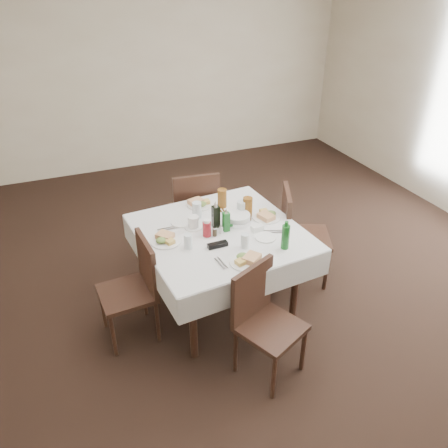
% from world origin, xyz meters
% --- Properties ---
extents(ground_plane, '(7.00, 7.00, 0.00)m').
position_xyz_m(ground_plane, '(0.00, 0.00, 0.00)').
color(ground_plane, black).
extents(room_shell, '(6.04, 7.04, 2.80)m').
position_xyz_m(room_shell, '(0.00, 0.00, 1.71)').
color(room_shell, '#C6B395').
rests_on(room_shell, ground).
extents(dining_table, '(1.37, 1.37, 0.76)m').
position_xyz_m(dining_table, '(-0.23, 0.06, 0.68)').
color(dining_table, black).
rests_on(dining_table, ground).
extents(chair_north, '(0.50, 0.50, 0.95)m').
position_xyz_m(chair_north, '(-0.17, 0.88, 0.54)').
color(chair_north, black).
rests_on(chair_north, ground).
extents(chair_south, '(0.54, 0.54, 0.86)m').
position_xyz_m(chair_south, '(-0.22, -0.70, 0.49)').
color(chair_south, black).
rests_on(chair_south, ground).
extents(chair_east, '(0.58, 0.58, 0.92)m').
position_xyz_m(chair_east, '(0.57, 0.16, 0.53)').
color(chair_east, black).
rests_on(chair_east, ground).
extents(chair_west, '(0.43, 0.43, 0.86)m').
position_xyz_m(chair_west, '(-0.97, -0.01, 0.49)').
color(chair_west, black).
rests_on(chair_west, ground).
extents(meal_north, '(0.24, 0.24, 0.05)m').
position_xyz_m(meal_north, '(-0.24, 0.54, 0.78)').
color(meal_north, white).
rests_on(meal_north, dining_table).
extents(meal_south, '(0.25, 0.25, 0.05)m').
position_xyz_m(meal_south, '(-0.22, -0.42, 0.78)').
color(meal_south, white).
rests_on(meal_south, dining_table).
extents(meal_east, '(0.25, 0.25, 0.05)m').
position_xyz_m(meal_east, '(0.22, 0.11, 0.78)').
color(meal_east, white).
rests_on(meal_east, dining_table).
extents(meal_west, '(0.24, 0.24, 0.05)m').
position_xyz_m(meal_west, '(-0.69, 0.07, 0.78)').
color(meal_west, white).
rests_on(meal_west, dining_table).
extents(side_plate_a, '(0.18, 0.18, 0.01)m').
position_xyz_m(side_plate_a, '(-0.48, 0.30, 0.77)').
color(side_plate_a, white).
rests_on(side_plate_a, dining_table).
extents(side_plate_b, '(0.17, 0.17, 0.01)m').
position_xyz_m(side_plate_b, '(0.06, -0.18, 0.77)').
color(side_plate_b, white).
rests_on(side_plate_b, dining_table).
extents(water_n, '(0.08, 0.08, 0.14)m').
position_xyz_m(water_n, '(-0.33, 0.34, 0.83)').
color(water_n, silver).
rests_on(water_n, dining_table).
extents(water_s, '(0.06, 0.06, 0.12)m').
position_xyz_m(water_s, '(-0.15, -0.24, 0.82)').
color(water_s, silver).
rests_on(water_s, dining_table).
extents(water_e, '(0.08, 0.08, 0.14)m').
position_xyz_m(water_e, '(0.03, 0.21, 0.83)').
color(water_e, silver).
rests_on(water_e, dining_table).
extents(water_w, '(0.06, 0.06, 0.12)m').
position_xyz_m(water_w, '(-0.55, -0.08, 0.82)').
color(water_w, silver).
rests_on(water_w, dining_table).
extents(iced_tea_a, '(0.08, 0.08, 0.17)m').
position_xyz_m(iced_tea_a, '(-0.06, 0.44, 0.85)').
color(iced_tea_a, brown).
rests_on(iced_tea_a, dining_table).
extents(iced_tea_b, '(0.08, 0.08, 0.17)m').
position_xyz_m(iced_tea_b, '(0.08, 0.20, 0.85)').
color(iced_tea_b, brown).
rests_on(iced_tea_b, dining_table).
extents(bread_basket, '(0.23, 0.23, 0.08)m').
position_xyz_m(bread_basket, '(-0.05, 0.13, 0.80)').
color(bread_basket, silver).
rests_on(bread_basket, dining_table).
extents(oil_cruet_dark, '(0.06, 0.06, 0.24)m').
position_xyz_m(oil_cruet_dark, '(-0.24, 0.13, 0.87)').
color(oil_cruet_dark, black).
rests_on(oil_cruet_dark, dining_table).
extents(oil_cruet_green, '(0.05, 0.05, 0.21)m').
position_xyz_m(oil_cruet_green, '(-0.19, 0.05, 0.85)').
color(oil_cruet_green, '#1B6624').
rests_on(oil_cruet_green, dining_table).
extents(ketchup_bottle, '(0.07, 0.07, 0.15)m').
position_xyz_m(ketchup_bottle, '(-0.36, 0.03, 0.83)').
color(ketchup_bottle, maroon).
rests_on(ketchup_bottle, dining_table).
extents(salt_shaker, '(0.03, 0.03, 0.07)m').
position_xyz_m(salt_shaker, '(-0.24, 0.02, 0.80)').
color(salt_shaker, white).
rests_on(salt_shaker, dining_table).
extents(pepper_shaker, '(0.03, 0.03, 0.08)m').
position_xyz_m(pepper_shaker, '(-0.30, 0.01, 0.80)').
color(pepper_shaker, '#382F20').
rests_on(pepper_shaker, dining_table).
extents(coffee_mug, '(0.15, 0.15, 0.11)m').
position_xyz_m(coffee_mug, '(-0.42, 0.19, 0.81)').
color(coffee_mug, white).
rests_on(coffee_mug, dining_table).
extents(sunglasses, '(0.16, 0.05, 0.03)m').
position_xyz_m(sunglasses, '(-0.34, -0.15, 0.78)').
color(sunglasses, black).
rests_on(sunglasses, dining_table).
extents(green_bottle, '(0.06, 0.06, 0.23)m').
position_xyz_m(green_bottle, '(0.13, -0.36, 0.86)').
color(green_bottle, '#1B6624').
rests_on(green_bottle, dining_table).
extents(sugar_caddy, '(0.10, 0.06, 0.05)m').
position_xyz_m(sugar_caddy, '(0.05, -0.06, 0.79)').
color(sugar_caddy, white).
rests_on(sugar_caddy, dining_table).
extents(cutlery_n, '(0.05, 0.18, 0.01)m').
position_xyz_m(cutlery_n, '(-0.09, 0.42, 0.77)').
color(cutlery_n, silver).
rests_on(cutlery_n, dining_table).
extents(cutlery_s, '(0.06, 0.16, 0.01)m').
position_xyz_m(cutlery_s, '(-0.40, -0.37, 0.77)').
color(cutlery_s, silver).
rests_on(cutlery_s, dining_table).
extents(cutlery_e, '(0.19, 0.11, 0.01)m').
position_xyz_m(cutlery_e, '(0.17, -0.13, 0.77)').
color(cutlery_e, silver).
rests_on(cutlery_e, dining_table).
extents(cutlery_w, '(0.19, 0.05, 0.01)m').
position_xyz_m(cutlery_w, '(-0.61, 0.24, 0.77)').
color(cutlery_w, silver).
rests_on(cutlery_w, dining_table).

